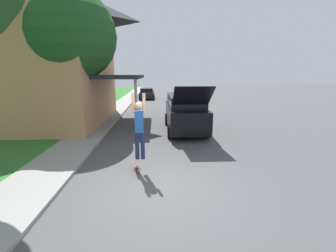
{
  "coord_description": "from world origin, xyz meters",
  "views": [
    {
      "loc": [
        -0.11,
        -5.74,
        3.06
      ],
      "look_at": [
        0.32,
        2.51,
        1.13
      ],
      "focal_mm": 24.0,
      "sensor_mm": 36.0,
      "label": 1
    }
  ],
  "objects_px": {
    "suv_parked": "(185,112)",
    "lawn_tree_far": "(71,36)",
    "skateboard": "(137,165)",
    "car_down_street": "(147,93)",
    "skateboarder": "(139,126)"
  },
  "relations": [
    {
      "from": "skateboarder",
      "to": "skateboard",
      "type": "xyz_separation_m",
      "value": [
        -0.12,
        0.05,
        -1.31
      ]
    },
    {
      "from": "car_down_street",
      "to": "skateboarder",
      "type": "xyz_separation_m",
      "value": [
        0.64,
        -21.71,
        0.87
      ]
    },
    {
      "from": "car_down_street",
      "to": "lawn_tree_far",
      "type": "bearing_deg",
      "value": -100.35
    },
    {
      "from": "suv_parked",
      "to": "lawn_tree_far",
      "type": "bearing_deg",
      "value": 179.93
    },
    {
      "from": "lawn_tree_far",
      "to": "skateboard",
      "type": "bearing_deg",
      "value": -56.36
    },
    {
      "from": "car_down_street",
      "to": "skateboard",
      "type": "height_order",
      "value": "car_down_street"
    },
    {
      "from": "car_down_street",
      "to": "skateboarder",
      "type": "distance_m",
      "value": 21.74
    },
    {
      "from": "suv_parked",
      "to": "car_down_street",
      "type": "xyz_separation_m",
      "value": [
        -2.71,
        16.39,
        -0.38
      ]
    },
    {
      "from": "lawn_tree_far",
      "to": "car_down_street",
      "type": "relative_size",
      "value": 1.56
    },
    {
      "from": "lawn_tree_far",
      "to": "suv_parked",
      "type": "distance_m",
      "value": 6.88
    },
    {
      "from": "lawn_tree_far",
      "to": "suv_parked",
      "type": "bearing_deg",
      "value": -0.07
    },
    {
      "from": "lawn_tree_far",
      "to": "skateboard",
      "type": "relative_size",
      "value": 9.22
    },
    {
      "from": "lawn_tree_far",
      "to": "car_down_street",
      "type": "distance_m",
      "value": 17.18
    },
    {
      "from": "suv_parked",
      "to": "skateboard",
      "type": "distance_m",
      "value": 5.76
    },
    {
      "from": "skateboarder",
      "to": "skateboard",
      "type": "distance_m",
      "value": 1.32
    }
  ]
}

